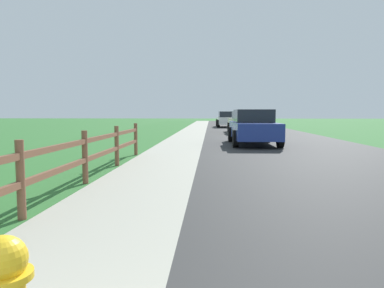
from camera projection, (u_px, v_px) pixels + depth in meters
name	position (u px, v px, depth m)	size (l,w,h in m)	color
ground_plane	(206.00, 133.00, 25.17)	(120.00, 120.00, 0.00)	#326F31
road_asphalt	(253.00, 131.00, 26.97)	(7.00, 66.00, 0.01)	#313131
curb_concrete	(166.00, 131.00, 27.31)	(6.00, 66.00, 0.01)	#AEAC9B
grass_verge	(147.00, 131.00, 27.39)	(5.00, 66.00, 0.00)	#326F31
rail_fence	(59.00, 161.00, 5.82)	(0.11, 12.01, 1.04)	brown
parked_suv_blue	(253.00, 127.00, 15.76)	(2.03, 4.70, 1.52)	navy
parked_car_beige	(245.00, 122.00, 24.56)	(2.27, 5.06, 1.48)	#C6B793
parked_car_white	(227.00, 119.00, 34.73)	(2.12, 4.86, 1.49)	white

